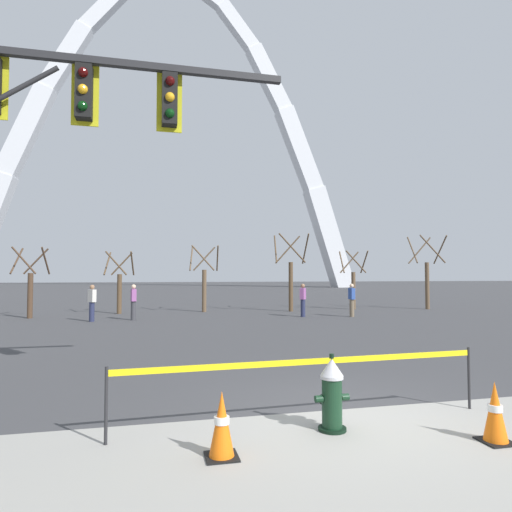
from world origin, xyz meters
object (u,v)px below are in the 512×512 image
fire_hydrant (332,394)px  pedestrian_walking_right (352,300)px  monument_arch (172,146)px  pedestrian_walking_left (92,303)px  pedestrian_standing_center (133,302)px  pedestrian_near_trees (303,300)px  traffic_cone_by_hydrant (222,425)px  traffic_signal_gantry (13,134)px  traffic_cone_mid_sidewalk (495,413)px

fire_hydrant → pedestrian_walking_right: bearing=63.5°
monument_arch → pedestrian_walking_left: size_ratio=36.63×
pedestrian_standing_center → pedestrian_near_trees: same height
monument_arch → pedestrian_walking_left: bearing=-96.4°
pedestrian_standing_center → traffic_cone_by_hydrant: bearing=-84.3°
traffic_signal_gantry → pedestrian_walking_right: bearing=46.0°
traffic_cone_mid_sidewalk → pedestrian_walking_right: pedestrian_walking_right is taller
traffic_cone_by_hydrant → pedestrian_walking_left: size_ratio=0.46×
traffic_cone_mid_sidewalk → pedestrian_standing_center: size_ratio=0.46×
fire_hydrant → pedestrian_standing_center: 15.36m
fire_hydrant → traffic_cone_mid_sidewalk: bearing=-25.5°
monument_arch → pedestrian_standing_center: size_ratio=36.63×
traffic_cone_by_hydrant → pedestrian_walking_right: 17.11m
traffic_cone_by_hydrant → traffic_signal_gantry: size_ratio=0.11×
traffic_signal_gantry → pedestrian_standing_center: 13.31m
traffic_cone_by_hydrant → pedestrian_walking_right: (8.62, 14.78, 0.46)m
traffic_signal_gantry → monument_arch: size_ratio=0.11×
pedestrian_walking_left → traffic_signal_gantry: bearing=-88.5°
pedestrian_walking_left → pedestrian_near_trees: (9.60, -0.05, 0.00)m
monument_arch → pedestrian_walking_left: (-5.25, -46.59, -20.63)m
fire_hydrant → traffic_cone_mid_sidewalk: size_ratio=1.36×
pedestrian_walking_left → pedestrian_near_trees: bearing=-0.3°
pedestrian_standing_center → pedestrian_walking_right: same height
pedestrian_standing_center → monument_arch: bearing=85.7°
traffic_cone_by_hydrant → traffic_cone_mid_sidewalk: size_ratio=1.00×
traffic_signal_gantry → pedestrian_standing_center: (1.39, 12.78, -3.45)m
fire_hydrant → pedestrian_near_trees: 15.56m
fire_hydrant → traffic_cone_by_hydrant: 1.61m
traffic_cone_mid_sidewalk → pedestrian_walking_right: 16.02m
pedestrian_walking_right → monument_arch: bearing=98.0°
pedestrian_walking_right → pedestrian_standing_center: bearing=175.6°
traffic_signal_gantry → traffic_cone_by_hydrant: bearing=-43.4°
fire_hydrant → traffic_cone_mid_sidewalk: (1.75, -0.84, -0.11)m
fire_hydrant → traffic_cone_by_hydrant: bearing=-161.2°
traffic_signal_gantry → pedestrian_walking_right: traffic_signal_gantry is taller
traffic_cone_mid_sidewalk → pedestrian_standing_center: pedestrian_standing_center is taller
pedestrian_standing_center → pedestrian_near_trees: 7.88m
traffic_cone_mid_sidewalk → monument_arch: (-1.29, 62.27, 21.09)m
monument_arch → pedestrian_near_trees: size_ratio=36.63×
traffic_cone_by_hydrant → pedestrian_standing_center: bearing=95.7°
traffic_cone_by_hydrant → traffic_signal_gantry: bearing=136.6°
fire_hydrant → pedestrian_walking_right: (7.10, 14.26, 0.35)m
pedestrian_walking_left → pedestrian_near_trees: 9.60m
fire_hydrant → pedestrian_near_trees: bearing=72.0°
traffic_cone_by_hydrant → pedestrian_standing_center: 15.65m
pedestrian_walking_right → pedestrian_near_trees: same height
pedestrian_near_trees → traffic_cone_by_hydrant: bearing=-112.4°
pedestrian_standing_center → traffic_cone_mid_sidewalk: bearing=-73.1°
pedestrian_near_trees → pedestrian_walking_right: bearing=-13.1°
pedestrian_walking_left → pedestrian_walking_right: same height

